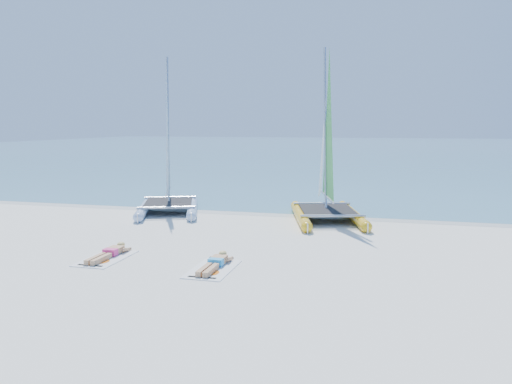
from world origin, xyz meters
TOP-DOWN VIEW (x-y plane):
  - ground at (0.00, 0.00)m, footprint 140.00×140.00m
  - sea at (0.00, 63.00)m, footprint 140.00×115.00m
  - wet_sand_strip at (0.00, 5.50)m, footprint 140.00×1.40m
  - catamaran_blue at (-4.18, 4.81)m, footprint 3.91×5.38m
  - catamaran_yellow at (2.26, 5.08)m, footprint 3.60×5.47m
  - towel_a at (-2.76, -2.37)m, footprint 1.00×1.85m
  - sunbather_a at (-2.76, -2.18)m, footprint 0.37×1.73m
  - towel_b at (0.37, -2.59)m, footprint 1.00×1.85m
  - sunbather_b at (0.37, -2.40)m, footprint 0.37×1.73m

SIDE VIEW (x-z plane):
  - ground at x=0.00m, z-range 0.00..0.00m
  - wet_sand_strip at x=0.00m, z-range 0.00..0.01m
  - sea at x=0.00m, z-range 0.00..0.01m
  - towel_a at x=-2.76m, z-range 0.00..0.02m
  - towel_b at x=0.37m, z-range 0.00..0.02m
  - sunbather_a at x=-2.76m, z-range -0.01..0.25m
  - sunbather_b at x=0.37m, z-range -0.01..0.25m
  - catamaran_blue at x=-4.18m, z-range -1.34..5.31m
  - catamaran_yellow at x=2.26m, z-range -1.26..5.54m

